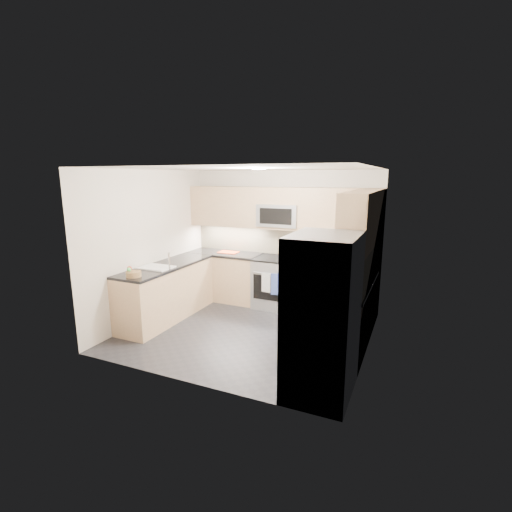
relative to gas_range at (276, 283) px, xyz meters
name	(u,v)px	position (x,y,z in m)	size (l,w,h in m)	color
floor	(247,332)	(0.00, -1.28, -0.46)	(3.60, 3.20, 0.00)	#25252A
ceiling	(246,168)	(0.00, -1.28, 2.04)	(3.60, 3.20, 0.02)	beige
wall_back	(283,238)	(0.00, 0.32, 0.79)	(3.60, 0.02, 2.50)	beige
wall_front	(185,281)	(0.00, -2.88, 0.79)	(3.60, 0.02, 2.50)	beige
wall_left	(150,245)	(-1.80, -1.28, 0.79)	(0.02, 3.20, 2.50)	beige
wall_right	(371,265)	(1.80, -1.28, 0.79)	(0.02, 3.20, 2.50)	beige
base_cab_back_left	(225,277)	(-1.09, 0.02, -0.01)	(1.42, 0.60, 0.90)	tan
base_cab_back_right	(335,290)	(1.09, 0.02, -0.01)	(1.42, 0.60, 0.90)	tan
base_cab_right	(347,316)	(1.50, -1.12, -0.01)	(0.60, 1.70, 0.90)	tan
base_cab_peninsula	(167,293)	(-1.50, -1.28, -0.01)	(0.60, 2.00, 0.90)	tan
countertop_back_left	(225,253)	(-1.09, 0.02, 0.47)	(1.42, 0.63, 0.04)	black
countertop_back_right	(336,264)	(1.09, 0.02, 0.47)	(1.42, 0.63, 0.04)	black
countertop_right	(349,284)	(1.50, -1.12, 0.47)	(0.63, 1.70, 0.04)	black
countertop_peninsula	(166,266)	(-1.50, -1.28, 0.47)	(0.63, 2.00, 0.04)	black
upper_cab_back	(280,208)	(0.00, 0.15, 1.37)	(3.60, 0.35, 0.75)	tan
upper_cab_right	(363,219)	(1.62, -1.00, 1.37)	(0.35, 1.95, 0.75)	tan
backsplash_back	(283,241)	(0.00, 0.32, 0.74)	(3.60, 0.01, 0.51)	#BEAD89
backsplash_right	(374,262)	(1.80, -0.82, 0.74)	(0.01, 2.30, 0.51)	#BEAD89
gas_range	(276,283)	(0.00, 0.00, 0.00)	(0.76, 0.65, 0.91)	#93959A
range_cooktop	(276,259)	(0.00, 0.00, 0.46)	(0.76, 0.65, 0.03)	black
oven_door_glass	(270,288)	(0.00, -0.33, -0.01)	(0.62, 0.02, 0.45)	black
oven_handle	(269,274)	(0.00, -0.35, 0.26)	(0.02, 0.02, 0.60)	#B2B5BA
microwave	(279,215)	(0.00, 0.12, 1.24)	(0.76, 0.40, 0.40)	gray
microwave_door	(275,216)	(0.00, -0.08, 1.24)	(0.60, 0.01, 0.28)	black
refrigerator	(322,316)	(1.45, -2.43, 0.45)	(0.70, 0.90, 1.80)	#919298
fridge_handle_left	(285,312)	(1.08, -2.61, 0.49)	(0.02, 0.02, 1.20)	#B2B5BA
fridge_handle_right	(295,302)	(1.08, -2.25, 0.49)	(0.02, 0.02, 1.20)	#B2B5BA
sink_basin	(156,272)	(-1.50, -1.53, 0.42)	(0.52, 0.38, 0.16)	white
faucet	(169,261)	(-1.24, -1.53, 0.62)	(0.03, 0.03, 0.28)	silver
utensil_bowl	(363,260)	(1.52, 0.06, 0.56)	(0.25, 0.25, 0.15)	#62BF52
cutting_board	(228,252)	(-1.02, 0.06, 0.49)	(0.37, 0.26, 0.01)	#E93F15
fruit_basket	(134,274)	(-1.46, -2.09, 0.53)	(0.22, 0.22, 0.08)	#977246
fruit_apple	(129,269)	(-1.53, -2.09, 0.60)	(0.07, 0.07, 0.07)	#B82C15
fruit_pear	(129,269)	(-1.50, -2.13, 0.60)	(0.06, 0.06, 0.06)	#53C15D
dish_towel_check	(266,283)	(-0.05, -0.37, 0.10)	(0.18, 0.01, 0.34)	silver
dish_towel_blue	(277,284)	(0.15, -0.37, 0.10)	(0.20, 0.02, 0.38)	navy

